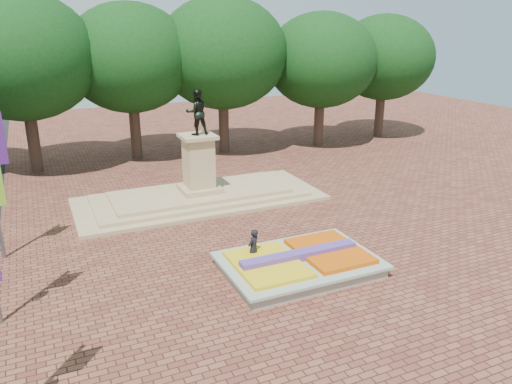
% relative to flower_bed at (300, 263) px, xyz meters
% --- Properties ---
extents(ground, '(90.00, 90.00, 0.00)m').
position_rel_flower_bed_xyz_m(ground, '(-1.03, 2.00, -0.38)').
color(ground, brown).
rests_on(ground, ground).
extents(flower_bed, '(6.30, 4.30, 0.91)m').
position_rel_flower_bed_xyz_m(flower_bed, '(0.00, 0.00, 0.00)').
color(flower_bed, gray).
rests_on(flower_bed, ground).
extents(monument, '(14.00, 6.00, 6.40)m').
position_rel_flower_bed_xyz_m(monument, '(-1.03, 10.00, 0.50)').
color(monument, tan).
rests_on(monument, ground).
extents(tree_row_back, '(44.80, 8.80, 10.43)m').
position_rel_flower_bed_xyz_m(tree_row_back, '(1.31, 20.00, 6.29)').
color(tree_row_back, '#35251D').
rests_on(tree_row_back, ground).
extents(pedestrian, '(0.75, 0.68, 1.72)m').
position_rel_flower_bed_xyz_m(pedestrian, '(-1.59, 1.16, 0.48)').
color(pedestrian, black).
rests_on(pedestrian, ground).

